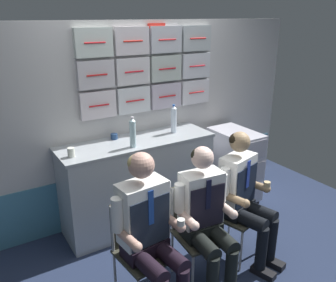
% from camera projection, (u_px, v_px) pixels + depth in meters
% --- Properties ---
extents(ground, '(4.80, 4.80, 0.04)m').
position_uv_depth(ground, '(212.00, 273.00, 3.21)').
color(ground, '#222D47').
extents(galley_bulkhead, '(4.20, 0.14, 2.15)m').
position_uv_depth(galley_bulkhead, '(141.00, 118.00, 3.93)').
color(galley_bulkhead, '#B7B5B5').
rests_on(galley_bulkhead, ground).
extents(galley_counter, '(1.65, 0.53, 0.97)m').
position_uv_depth(galley_counter, '(138.00, 182.00, 3.82)').
color(galley_counter, '#A8AFB5').
rests_on(galley_counter, ground).
extents(service_trolley, '(0.40, 0.65, 0.90)m').
position_uv_depth(service_trolley, '(234.00, 164.00, 4.30)').
color(service_trolley, black).
rests_on(service_trolley, ground).
extents(folding_chair_left, '(0.44, 0.44, 0.84)m').
position_uv_depth(folding_chair_left, '(138.00, 239.00, 2.79)').
color(folding_chair_left, '#A8AAAF').
rests_on(folding_chair_left, ground).
extents(crew_member_left, '(0.51, 0.65, 1.28)m').
position_uv_depth(crew_member_left, '(149.00, 228.00, 2.61)').
color(crew_member_left, black).
rests_on(crew_member_left, ground).
extents(folding_chair_center, '(0.44, 0.44, 0.84)m').
position_uv_depth(folding_chair_center, '(195.00, 222.00, 3.03)').
color(folding_chair_center, '#A8AAAF').
rests_on(folding_chair_center, ground).
extents(crew_member_center, '(0.48, 0.61, 1.23)m').
position_uv_depth(crew_member_center, '(206.00, 215.00, 2.84)').
color(crew_member_center, black).
rests_on(crew_member_center, ground).
extents(folding_chair_right, '(0.49, 0.49, 0.84)m').
position_uv_depth(folding_chair_right, '(228.00, 203.00, 3.34)').
color(folding_chair_right, '#A8AAAF').
rests_on(folding_chair_right, ground).
extents(crew_member_right, '(0.51, 0.65, 1.24)m').
position_uv_depth(crew_member_right, '(244.00, 193.00, 3.18)').
color(crew_member_right, black).
rests_on(crew_member_right, ground).
extents(water_bottle_short, '(0.06, 0.06, 0.31)m').
position_uv_depth(water_bottle_short, '(133.00, 133.00, 3.42)').
color(water_bottle_short, '#ACD1D9').
rests_on(water_bottle_short, galley_counter).
extents(water_bottle_tall, '(0.06, 0.06, 0.32)m').
position_uv_depth(water_bottle_tall, '(174.00, 119.00, 3.85)').
color(water_bottle_tall, silver).
rests_on(water_bottle_tall, galley_counter).
extents(paper_cup_tan, '(0.07, 0.07, 0.06)m').
position_uv_depth(paper_cup_tan, '(114.00, 136.00, 3.68)').
color(paper_cup_tan, navy).
rests_on(paper_cup_tan, galley_counter).
extents(coffee_cup_spare, '(0.07, 0.07, 0.09)m').
position_uv_depth(coffee_cup_spare, '(71.00, 152.00, 3.22)').
color(coffee_cup_spare, silver).
rests_on(coffee_cup_spare, galley_counter).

